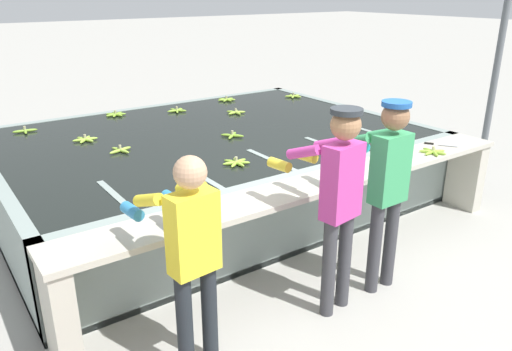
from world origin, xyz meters
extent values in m
plane|color=#A3A099|center=(0.00, 0.00, 0.00)|extent=(80.00, 80.00, 0.00)
cube|color=gray|center=(0.00, 2.23, 0.03)|extent=(4.89, 3.56, 0.06)
cube|color=gray|center=(0.00, 0.51, 0.43)|extent=(4.89, 0.12, 0.85)
cube|color=gray|center=(0.00, 3.95, 0.43)|extent=(4.89, 0.12, 0.85)
cube|color=gray|center=(-2.38, 2.23, 0.43)|extent=(0.12, 3.56, 0.85)
cube|color=gray|center=(2.38, 2.23, 0.43)|extent=(0.12, 3.56, 0.85)
cube|color=black|center=(0.00, 2.23, 0.45)|extent=(4.65, 3.32, 0.79)
cube|color=gray|center=(-1.63, 0.97, 0.43)|extent=(0.06, 0.80, 0.85)
cube|color=gray|center=(-0.81, 0.97, 0.43)|extent=(0.06, 0.80, 0.85)
cube|color=gray|center=(0.00, 0.97, 0.43)|extent=(0.06, 0.80, 0.85)
cube|color=gray|center=(0.81, 0.97, 0.43)|extent=(0.06, 0.80, 0.85)
cube|color=gray|center=(1.63, 0.97, 0.43)|extent=(0.06, 0.80, 0.85)
cube|color=#B7B2A3|center=(0.00, 0.23, 0.83)|extent=(4.89, 0.45, 0.05)
cube|color=#B7B2A3|center=(-2.34, 0.23, 0.40)|extent=(0.16, 0.41, 0.80)
cube|color=#B7B2A3|center=(2.34, 0.23, 0.40)|extent=(0.16, 0.41, 0.80)
cylinder|color=#1E2328|center=(-1.70, -0.36, 0.39)|extent=(0.11, 0.11, 0.77)
cylinder|color=#1E2328|center=(-1.50, -0.34, 0.39)|extent=(0.11, 0.11, 0.77)
cube|color=yellow|center=(-1.60, -0.35, 1.04)|extent=(0.33, 0.20, 0.55)
sphere|color=tan|center=(-1.60, -0.35, 1.45)|extent=(0.21, 0.21, 0.21)
cylinder|color=yellow|center=(-1.78, -0.12, 1.23)|extent=(0.11, 0.32, 0.18)
cylinder|color=teal|center=(-1.80, 0.13, 1.07)|extent=(0.10, 0.21, 0.08)
cylinder|color=yellow|center=(-1.46, -0.09, 1.23)|extent=(0.11, 0.32, 0.18)
cylinder|color=teal|center=(-1.48, 0.16, 1.07)|extent=(0.10, 0.21, 0.08)
cylinder|color=#38383D|center=(-0.45, -0.42, 0.42)|extent=(0.11, 0.11, 0.83)
cylinder|color=#38383D|center=(-0.26, -0.39, 0.42)|extent=(0.11, 0.11, 0.83)
cube|color=#BC388E|center=(-0.36, -0.40, 1.13)|extent=(0.34, 0.21, 0.59)
sphere|color=#9E704C|center=(-0.36, -0.40, 1.56)|extent=(0.23, 0.23, 0.23)
cylinder|color=#282D33|center=(-0.36, -0.40, 1.67)|extent=(0.24, 0.24, 0.04)
cylinder|color=#BC388E|center=(-0.55, -0.18, 1.34)|extent=(0.12, 0.32, 0.18)
cylinder|color=gold|center=(-0.59, 0.07, 1.17)|extent=(0.11, 0.21, 0.08)
cylinder|color=#BC388E|center=(-0.23, -0.13, 1.34)|extent=(0.12, 0.32, 0.18)
cylinder|color=gold|center=(-0.27, 0.12, 1.17)|extent=(0.11, 0.21, 0.08)
cylinder|color=#38383D|center=(0.09, -0.39, 0.41)|extent=(0.11, 0.11, 0.82)
cylinder|color=#38383D|center=(0.29, -0.39, 0.41)|extent=(0.11, 0.11, 0.82)
cube|color=#38995B|center=(0.19, -0.39, 1.11)|extent=(0.32, 0.17, 0.58)
sphere|color=#896042|center=(0.19, -0.39, 1.55)|extent=(0.22, 0.22, 0.22)
cylinder|color=#1E5199|center=(0.19, -0.39, 1.65)|extent=(0.23, 0.23, 0.04)
cylinder|color=#38995B|center=(0.03, -0.14, 1.32)|extent=(0.08, 0.31, 0.18)
cylinder|color=#1EA3AD|center=(0.03, 0.11, 1.15)|extent=(0.09, 0.20, 0.08)
cylinder|color=#38995B|center=(0.35, -0.14, 1.32)|extent=(0.08, 0.31, 0.18)
cylinder|color=#1EA3AD|center=(0.35, 0.11, 1.15)|extent=(0.09, 0.20, 0.08)
ellipsoid|color=#8CB738|center=(-0.39, 1.10, 0.87)|extent=(0.11, 0.17, 0.04)
ellipsoid|color=#8CB738|center=(-0.42, 1.06, 0.87)|extent=(0.17, 0.07, 0.04)
ellipsoid|color=#8CB738|center=(-0.41, 1.02, 0.87)|extent=(0.15, 0.14, 0.04)
ellipsoid|color=#8CB738|center=(-0.36, 1.00, 0.87)|extent=(0.04, 0.17, 0.04)
ellipsoid|color=#8CB738|center=(-0.32, 1.02, 0.87)|extent=(0.16, 0.13, 0.04)
ellipsoid|color=#8CB738|center=(-0.31, 1.07, 0.87)|extent=(0.17, 0.08, 0.04)
ellipsoid|color=#8CB738|center=(-0.34, 1.10, 0.87)|extent=(0.10, 0.17, 0.04)
cylinder|color=tan|center=(-0.36, 1.05, 0.90)|extent=(0.03, 0.03, 0.04)
ellipsoid|color=#8CB738|center=(1.19, 3.65, 0.87)|extent=(0.17, 0.08, 0.04)
ellipsoid|color=#8CB738|center=(1.16, 3.68, 0.87)|extent=(0.10, 0.17, 0.04)
ellipsoid|color=#8CB738|center=(1.11, 3.68, 0.87)|extent=(0.11, 0.17, 0.04)
ellipsoid|color=#8CB738|center=(1.08, 3.64, 0.87)|extent=(0.17, 0.07, 0.04)
ellipsoid|color=#8CB738|center=(1.09, 3.60, 0.87)|extent=(0.15, 0.14, 0.04)
ellipsoid|color=#8CB738|center=(1.14, 3.58, 0.87)|extent=(0.04, 0.17, 0.04)
ellipsoid|color=#8CB738|center=(1.18, 3.60, 0.87)|extent=(0.16, 0.13, 0.04)
cylinder|color=tan|center=(1.13, 3.63, 0.90)|extent=(0.03, 0.03, 0.04)
ellipsoid|color=#7FAD33|center=(0.17, 1.93, 0.87)|extent=(0.15, 0.14, 0.04)
ellipsoid|color=#7FAD33|center=(0.09, 1.93, 0.87)|extent=(0.14, 0.15, 0.04)
ellipsoid|color=#7FAD33|center=(0.08, 1.85, 0.87)|extent=(0.15, 0.14, 0.04)
ellipsoid|color=#7FAD33|center=(0.16, 1.85, 0.87)|extent=(0.14, 0.15, 0.04)
cylinder|color=tan|center=(0.13, 1.89, 0.90)|extent=(0.03, 0.03, 0.04)
ellipsoid|color=#93BC3D|center=(2.11, 3.20, 0.87)|extent=(0.15, 0.14, 0.04)
ellipsoid|color=#93BC3D|center=(2.17, 3.19, 0.87)|extent=(0.10, 0.17, 0.04)
ellipsoid|color=#93BC3D|center=(2.20, 3.24, 0.87)|extent=(0.17, 0.06, 0.04)
ellipsoid|color=#93BC3D|center=(2.16, 3.29, 0.87)|extent=(0.07, 0.17, 0.04)
ellipsoid|color=#93BC3D|center=(2.10, 3.26, 0.87)|extent=(0.17, 0.11, 0.04)
cylinder|color=tan|center=(2.15, 3.24, 0.90)|extent=(0.03, 0.03, 0.04)
ellipsoid|color=#7FAD33|center=(-1.81, 3.56, 0.87)|extent=(0.06, 0.17, 0.04)
ellipsoid|color=#7FAD33|center=(-1.87, 3.51, 0.87)|extent=(0.17, 0.06, 0.04)
ellipsoid|color=#7FAD33|center=(-1.82, 3.45, 0.87)|extent=(0.06, 0.17, 0.04)
ellipsoid|color=#7FAD33|center=(-1.76, 3.50, 0.87)|extent=(0.17, 0.06, 0.04)
cylinder|color=tan|center=(-1.82, 3.51, 0.90)|extent=(0.03, 0.03, 0.04)
ellipsoid|color=#7FAD33|center=(-0.66, 3.72, 0.87)|extent=(0.15, 0.14, 0.04)
ellipsoid|color=#7FAD33|center=(-0.68, 3.68, 0.87)|extent=(0.17, 0.06, 0.04)
ellipsoid|color=#7FAD33|center=(-0.65, 3.64, 0.87)|extent=(0.12, 0.16, 0.04)
ellipsoid|color=#7FAD33|center=(-0.60, 3.63, 0.87)|extent=(0.09, 0.17, 0.04)
ellipsoid|color=#7FAD33|center=(-0.57, 3.67, 0.87)|extent=(0.17, 0.09, 0.04)
ellipsoid|color=#7FAD33|center=(-0.57, 3.71, 0.87)|extent=(0.16, 0.12, 0.04)
ellipsoid|color=#7FAD33|center=(-0.61, 3.74, 0.87)|extent=(0.05, 0.17, 0.04)
cylinder|color=tan|center=(-0.62, 3.68, 0.90)|extent=(0.03, 0.03, 0.04)
ellipsoid|color=#9EC642|center=(-1.28, 2.71, 0.87)|extent=(0.17, 0.06, 0.04)
ellipsoid|color=#9EC642|center=(-1.30, 2.76, 0.87)|extent=(0.13, 0.16, 0.04)
ellipsoid|color=#9EC642|center=(-1.36, 2.77, 0.87)|extent=(0.10, 0.17, 0.04)
ellipsoid|color=#9EC642|center=(-1.39, 2.73, 0.87)|extent=(0.17, 0.06, 0.04)
ellipsoid|color=#9EC642|center=(-1.37, 2.68, 0.87)|extent=(0.13, 0.16, 0.04)
ellipsoid|color=#9EC642|center=(-1.32, 2.67, 0.87)|extent=(0.10, 0.17, 0.04)
cylinder|color=tan|center=(-1.34, 2.72, 0.90)|extent=(0.03, 0.03, 0.04)
ellipsoid|color=#9EC642|center=(-1.21, 2.08, 0.87)|extent=(0.17, 0.09, 0.04)
ellipsoid|color=#9EC642|center=(-1.14, 2.05, 0.87)|extent=(0.09, 0.17, 0.04)
ellipsoid|color=#9EC642|center=(-1.10, 2.12, 0.87)|extent=(0.17, 0.09, 0.04)
ellipsoid|color=#9EC642|center=(-1.17, 2.15, 0.87)|extent=(0.09, 0.17, 0.04)
cylinder|color=tan|center=(-1.16, 2.10, 0.90)|extent=(0.03, 0.03, 0.04)
ellipsoid|color=#9EC642|center=(0.76, 2.89, 0.87)|extent=(0.12, 0.16, 0.04)
ellipsoid|color=#9EC642|center=(0.74, 2.83, 0.87)|extent=(0.17, 0.07, 0.04)
ellipsoid|color=#9EC642|center=(0.79, 2.79, 0.87)|extent=(0.05, 0.17, 0.04)
ellipsoid|color=#9EC642|center=(0.84, 2.82, 0.87)|extent=(0.17, 0.10, 0.04)
ellipsoid|color=#9EC642|center=(0.83, 2.89, 0.87)|extent=(0.14, 0.15, 0.04)
cylinder|color=tan|center=(0.79, 2.84, 0.90)|extent=(0.03, 0.03, 0.04)
ellipsoid|color=#8CB738|center=(0.12, 3.42, 0.87)|extent=(0.17, 0.05, 0.04)
ellipsoid|color=#8CB738|center=(0.15, 3.36, 0.87)|extent=(0.10, 0.17, 0.04)
ellipsoid|color=#8CB738|center=(0.21, 3.38, 0.87)|extent=(0.15, 0.14, 0.04)
ellipsoid|color=#8CB738|center=(0.22, 3.44, 0.87)|extent=(0.16, 0.12, 0.04)
ellipsoid|color=#8CB738|center=(0.16, 3.47, 0.87)|extent=(0.07, 0.17, 0.04)
cylinder|color=tan|center=(0.17, 3.41, 0.90)|extent=(0.03, 0.03, 0.04)
ellipsoid|color=#8CB738|center=(1.49, 0.09, 0.87)|extent=(0.12, 0.16, 0.04)
ellipsoid|color=#8CB738|center=(1.53, 0.09, 0.87)|extent=(0.09, 0.17, 0.04)
ellipsoid|color=#8CB738|center=(1.57, 0.12, 0.87)|extent=(0.17, 0.09, 0.04)
ellipsoid|color=#8CB738|center=(1.56, 0.17, 0.87)|extent=(0.16, 0.12, 0.04)
ellipsoid|color=#8CB738|center=(1.52, 0.19, 0.87)|extent=(0.06, 0.17, 0.04)
ellipsoid|color=#8CB738|center=(1.48, 0.18, 0.87)|extent=(0.14, 0.15, 0.04)
ellipsoid|color=#8CB738|center=(1.46, 0.13, 0.87)|extent=(0.17, 0.05, 0.04)
cylinder|color=tan|center=(1.52, 0.14, 0.91)|extent=(0.03, 0.03, 0.04)
cube|color=silver|center=(1.87, 0.20, 0.86)|extent=(0.14, 0.19, 0.00)
cube|color=black|center=(1.76, 0.37, 0.86)|extent=(0.08, 0.10, 0.02)
cylinder|color=slate|center=(3.58, 0.76, 1.60)|extent=(0.09, 0.09, 3.20)
camera|label=1|loc=(-2.89, -2.88, 2.49)|focal=35.00mm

